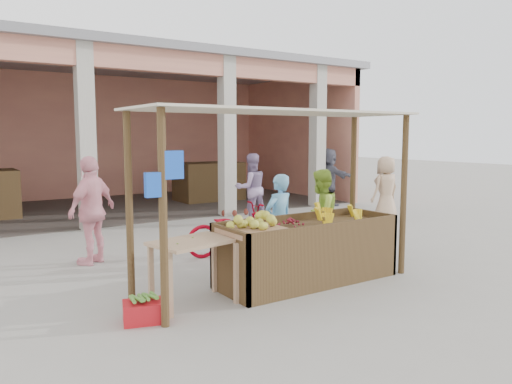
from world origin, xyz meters
TOP-DOWN VIEW (x-y plane):
  - ground at (0.00, 0.00)m, footprint 60.00×60.00m
  - market_building at (0.05, 8.93)m, footprint 14.40×6.40m
  - fruit_stall at (0.50, 0.00)m, footprint 2.60×0.95m
  - stall_awning at (-0.01, 0.06)m, footprint 4.09×1.35m
  - banana_heap at (1.13, 0.06)m, footprint 1.12×0.61m
  - melon_tray at (-0.41, -0.02)m, footprint 0.79×0.69m
  - berry_heap at (0.21, 0.03)m, footprint 0.49×0.40m
  - side_table at (-1.26, 0.04)m, footprint 1.09×0.84m
  - papaya_pile at (-1.26, 0.04)m, footprint 0.72×0.41m
  - red_crate at (-2.00, -0.20)m, footprint 0.52×0.44m
  - plantain_bundle at (-2.00, -0.20)m, footprint 0.34×0.24m
  - produce_sacks at (2.65, 5.53)m, footprint 1.08×0.81m
  - vendor_blue at (0.59, 0.81)m, footprint 0.65×0.52m
  - vendor_green at (1.50, 0.89)m, footprint 0.87×0.69m
  - motorcycle at (0.44, 1.96)m, footprint 0.78×1.82m
  - shopper_b at (-1.74, 2.69)m, footprint 1.22×1.10m
  - shopper_c at (5.13, 2.73)m, footprint 0.84×0.55m
  - shopper_d at (5.91, 5.60)m, footprint 0.69×1.64m
  - shopper_f at (2.46, 4.47)m, footprint 0.93×0.61m

SIDE VIEW (x-z plane):
  - ground at x=0.00m, z-range 0.00..0.00m
  - red_crate at x=-2.00m, z-range 0.00..0.23m
  - plantain_bundle at x=-2.00m, z-range 0.23..0.30m
  - produce_sacks at x=2.65m, z-range 0.00..0.66m
  - fruit_stall at x=0.50m, z-range 0.00..0.80m
  - motorcycle at x=0.44m, z-range 0.00..0.92m
  - side_table at x=-1.26m, z-range 0.26..1.06m
  - vendor_blue at x=0.59m, z-range 0.00..1.57m
  - vendor_green at x=1.50m, z-range 0.00..1.58m
  - shopper_c at x=5.13m, z-range 0.00..1.74m
  - berry_heap at x=0.21m, z-range 0.80..0.96m
  - shopper_d at x=5.91m, z-range 0.00..1.77m
  - shopper_f at x=2.46m, z-range 0.00..1.78m
  - melon_tray at x=-0.41m, z-range 0.79..1.00m
  - papaya_pile at x=-1.26m, z-range 0.80..1.00m
  - banana_heap at x=1.13m, z-range 0.80..1.00m
  - shopper_b at x=-1.74m, z-range 0.00..1.85m
  - stall_awning at x=-0.01m, z-range 0.78..3.17m
  - market_building at x=0.05m, z-range 0.60..4.80m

